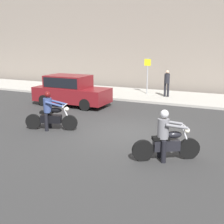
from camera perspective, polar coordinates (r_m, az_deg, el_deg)
ground_plane at (r=11.11m, az=2.90°, el=-4.30°), size 80.00×80.00×0.00m
sidewalk_slab at (r=18.54m, az=12.34°, el=2.95°), size 40.00×4.40×0.14m
motorcycle_with_rider_denim_blue at (r=11.63m, az=-12.42°, el=-0.46°), size 2.09×0.94×1.59m
motorcycle_with_rider_gray at (r=8.57m, az=11.00°, el=-5.58°), size 1.85×1.20×1.57m
parked_sedan_maroon at (r=16.10m, az=-8.47°, el=4.44°), size 4.33×1.82×1.72m
street_sign_post at (r=19.05m, az=7.24°, el=8.01°), size 0.44×0.08×2.35m
pedestrian_bystander at (r=18.17m, az=11.15°, el=6.16°), size 0.34×0.34×1.69m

